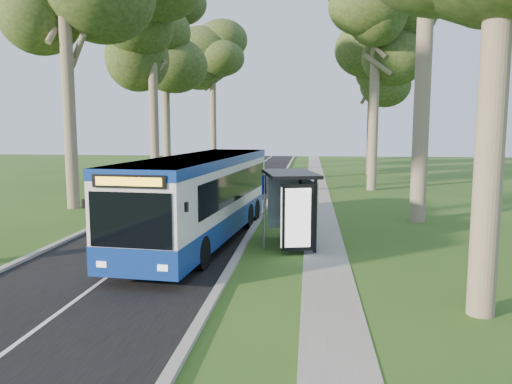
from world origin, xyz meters
The scene contains 18 objects.
ground centered at (0.00, 0.00, 0.00)m, with size 120.00×120.00×0.00m, color #2B4B17.
road centered at (-3.50, 10.00, 0.01)m, with size 7.00×100.00×0.02m, color black.
kerb_east centered at (0.00, 10.00, 0.06)m, with size 0.25×100.00×0.12m, color #9E9B93.
kerb_west centered at (-7.00, 10.00, 0.06)m, with size 0.25×100.00×0.12m, color #9E9B93.
centre_line centered at (-3.50, 10.00, 0.02)m, with size 0.12×100.00×0.01m, color white.
footpath centered at (3.00, 10.00, 0.01)m, with size 1.50×100.00×0.02m, color gray.
bus centered at (-1.71, 0.85, 1.72)m, with size 3.76×12.71×3.32m.
bus_stop_sign centered at (0.79, -0.17, 1.71)m, with size 0.14×0.38×2.76m.
bus_shelter centered at (1.84, 0.13, 1.96)m, with size 2.41×3.53×2.77m.
litter_bin centered at (1.55, 6.83, 0.47)m, with size 0.53×0.53×0.94m.
car_white centered at (-8.02, 18.85, 0.81)m, with size 1.92×4.76×1.62m, color silver.
car_silver centered at (-9.05, 35.87, 0.73)m, with size 1.54×4.41×1.45m, color #9FA2A6.
tree_west_b centered at (-10.50, 8.00, 10.97)m, with size 5.20×5.20×14.81m.
tree_west_c centered at (-9.00, 18.00, 10.91)m, with size 5.20×5.20×14.72m.
tree_west_d centered at (-11.00, 28.00, 12.83)m, with size 5.20×5.20×17.36m.
tree_west_e centered at (-8.50, 38.00, 11.97)m, with size 5.20×5.20×16.18m.
tree_east_c centered at (6.80, 18.00, 11.21)m, with size 5.20×5.20×15.13m.
tree_east_d centered at (8.00, 30.00, 9.80)m, with size 5.20×5.20×13.21m.
Camera 1 is at (2.42, -17.90, 4.41)m, focal length 35.00 mm.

